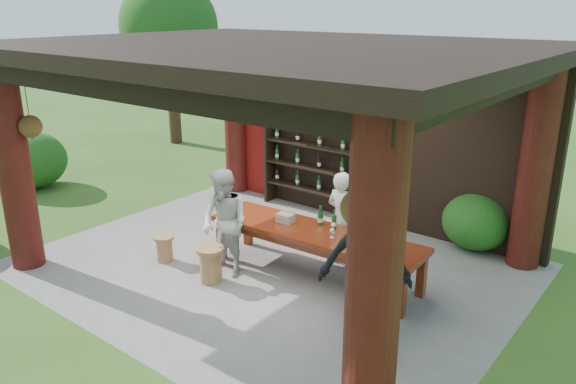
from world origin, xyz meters
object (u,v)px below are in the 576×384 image
Objects in this scene: host at (342,219)px; guest_woman at (225,223)px; stool_near_left at (211,263)px; stool_near_right at (363,326)px; napkin_basket at (285,218)px; tasting_table at (315,238)px; stool_far_left at (164,248)px; wine_shelf at (319,159)px; guest_man at (366,259)px.

host is 1.85m from guest_woman.
stool_near_right is (2.66, 0.02, -0.06)m from stool_near_left.
napkin_basket is at bearing 63.81° from stool_near_left.
tasting_table is 7.99× the size of stool_far_left.
wine_shelf is 3.56m from stool_near_left.
napkin_basket is (-1.88, 0.71, -0.11)m from guest_man.
guest_woman is (0.41, -3.09, -0.29)m from wine_shelf.
stool_far_left is 2.93m from host.
stool_near_left is 0.30× the size of guest_man.
guest_woman is 6.44× the size of napkin_basket.
stool_near_right is 2.45m from napkin_basket.
stool_near_right is 2.30m from host.
stool_far_left is at bearing -160.04° from guest_woman.
tasting_table reaches higher than stool_near_left.
napkin_basket is at bearing 50.74° from host.
guest_man is (1.30, -0.71, 0.30)m from tasting_table.
napkin_basket is (-0.58, 0.00, 0.19)m from tasting_table.
stool_far_left is at bearing 44.69° from host.
stool_near_left is at bearing 63.50° from host.
tasting_table is at bearing 122.87° from guest_man.
host is at bearing -46.17° from wine_shelf.
tasting_table is at bearing 44.87° from stool_near_left.
wine_shelf is 4.16m from guest_man.
stool_near_left is 0.33× the size of guest_woman.
napkin_basket is (0.98, -2.32, -0.30)m from wine_shelf.
stool_near_left is at bearing -116.19° from napkin_basket.
stool_near_left is at bearing -1.81° from stool_far_left.
guest_woman is (-0.01, 0.35, 0.54)m from stool_near_left.
guest_man is (3.54, 0.38, 0.70)m from stool_far_left.
guest_man reaches higher than tasting_table.
stool_near_left is 1.27× the size of stool_far_left.
tasting_table is 2.52m from stool_far_left.
host is (-1.44, 1.71, 0.54)m from stool_near_right.
napkin_basket is (0.55, 1.12, 0.53)m from stool_near_left.
wine_shelf reaches higher than host.
guest_man reaches higher than stool_far_left.
host is (1.22, 1.72, 0.49)m from stool_near_left.
wine_shelf is at bearing 97.07° from stool_near_left.
stool_near_left is at bearing -82.93° from wine_shelf.
tasting_table is at bearing -56.13° from wine_shelf.
stool_near_left is 2.17m from host.
stool_far_left is at bearing -101.40° from wine_shelf.
wine_shelf is 1.63× the size of host.
guest_man reaches higher than host.
host is at bearing 52.04° from guest_woman.
napkin_basket reaches higher than stool_far_left.
wine_shelf is at bearing -37.38° from host.
host reaches higher than napkin_basket.
guest_man is at bearing 120.44° from stool_near_right.
guest_man is 2.01m from napkin_basket.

